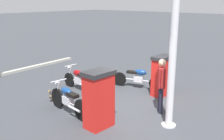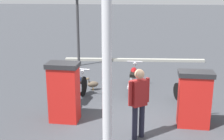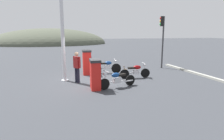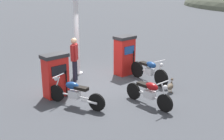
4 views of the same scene
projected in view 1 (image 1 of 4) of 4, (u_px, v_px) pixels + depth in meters
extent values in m
plane|color=#383A3F|center=(135.00, 108.00, 8.62)|extent=(120.00, 120.00, 0.00)
cube|color=red|center=(162.00, 77.00, 9.69)|extent=(0.48, 0.82, 1.35)
cube|color=black|center=(157.00, 68.00, 9.77)|extent=(0.05, 0.56, 0.32)
cube|color=#262628|center=(163.00, 57.00, 9.50)|extent=(0.53, 0.90, 0.12)
cylinder|color=black|center=(152.00, 82.00, 9.76)|extent=(0.05, 0.05, 0.88)
cube|color=red|center=(99.00, 102.00, 7.20)|extent=(0.54, 0.77, 1.49)
cube|color=#1E478C|center=(92.00, 88.00, 7.29)|extent=(0.05, 0.53, 0.32)
cube|color=#262628|center=(98.00, 73.00, 6.99)|extent=(0.60, 0.85, 0.12)
cylinder|color=black|center=(85.00, 109.00, 7.30)|extent=(0.05, 0.05, 0.97)
cylinder|color=black|center=(156.00, 84.00, 10.23)|extent=(0.56, 0.23, 0.56)
cylinder|color=black|center=(120.00, 79.00, 10.83)|extent=(0.56, 0.23, 0.56)
cube|color=silver|center=(139.00, 79.00, 10.49)|extent=(0.40, 0.30, 0.24)
cylinder|color=silver|center=(137.00, 80.00, 10.52)|extent=(1.11, 0.38, 0.05)
ellipsoid|color=navy|center=(141.00, 72.00, 10.39)|extent=(0.52, 0.35, 0.24)
cube|color=black|center=(132.00, 72.00, 10.53)|extent=(0.48, 0.32, 0.10)
cylinder|color=silver|center=(156.00, 76.00, 10.17)|extent=(0.26, 0.11, 0.57)
cylinder|color=silver|center=(154.00, 68.00, 10.12)|extent=(0.20, 0.55, 0.04)
sphere|color=silver|center=(156.00, 71.00, 10.11)|extent=(0.17, 0.17, 0.14)
cylinder|color=silver|center=(125.00, 78.00, 10.85)|extent=(0.55, 0.23, 0.07)
cylinder|color=black|center=(58.00, 98.00, 8.62)|extent=(0.66, 0.16, 0.65)
cylinder|color=black|center=(81.00, 110.00, 7.66)|extent=(0.66, 0.16, 0.65)
cube|color=silver|center=(68.00, 100.00, 8.15)|extent=(0.38, 0.25, 0.24)
cylinder|color=silver|center=(69.00, 102.00, 8.13)|extent=(0.99, 0.18, 0.05)
ellipsoid|color=navy|center=(66.00, 91.00, 8.13)|extent=(0.50, 0.28, 0.24)
cube|color=black|center=(72.00, 95.00, 7.89)|extent=(0.46, 0.26, 0.10)
cylinder|color=silver|center=(58.00, 90.00, 8.51)|extent=(0.26, 0.07, 0.57)
cylinder|color=silver|center=(59.00, 81.00, 8.37)|extent=(0.11, 0.56, 0.04)
sphere|color=silver|center=(57.00, 83.00, 8.48)|extent=(0.16, 0.16, 0.14)
cylinder|color=silver|center=(74.00, 109.00, 7.73)|extent=(0.55, 0.14, 0.07)
cylinder|color=black|center=(69.00, 80.00, 10.73)|extent=(0.57, 0.10, 0.56)
cylinder|color=black|center=(91.00, 87.00, 9.86)|extent=(0.57, 0.10, 0.56)
cube|color=silver|center=(79.00, 80.00, 10.30)|extent=(0.37, 0.22, 0.24)
cylinder|color=silver|center=(80.00, 82.00, 10.28)|extent=(0.98, 0.10, 0.05)
ellipsoid|color=maroon|center=(78.00, 73.00, 10.27)|extent=(0.49, 0.24, 0.24)
cube|color=black|center=(83.00, 76.00, 10.06)|extent=(0.45, 0.22, 0.10)
cylinder|color=silver|center=(70.00, 73.00, 10.62)|extent=(0.26, 0.05, 0.57)
cylinder|color=silver|center=(71.00, 65.00, 10.49)|extent=(0.06, 0.56, 0.04)
sphere|color=silver|center=(69.00, 68.00, 10.58)|extent=(0.15, 0.15, 0.14)
cylinder|color=silver|center=(85.00, 86.00, 9.90)|extent=(0.55, 0.10, 0.07)
cylinder|color=#1E1E2D|center=(161.00, 101.00, 8.15)|extent=(0.18, 0.18, 0.83)
cylinder|color=#1E1E2D|center=(160.00, 98.00, 8.34)|extent=(0.18, 0.18, 0.83)
cube|color=maroon|center=(162.00, 77.00, 8.06)|extent=(0.37, 0.41, 0.62)
cylinder|color=maroon|center=(162.00, 79.00, 7.82)|extent=(0.13, 0.13, 0.58)
cylinder|color=maroon|center=(161.00, 74.00, 8.28)|extent=(0.13, 0.13, 0.58)
sphere|color=tan|center=(162.00, 63.00, 7.94)|extent=(0.32, 0.32, 0.23)
ellipsoid|color=brown|center=(53.00, 95.00, 9.18)|extent=(0.30, 0.43, 0.21)
cylinder|color=brown|center=(50.00, 95.00, 9.05)|extent=(0.08, 0.08, 0.15)
sphere|color=brown|center=(50.00, 91.00, 8.98)|extent=(0.12, 0.12, 0.10)
cone|color=orange|center=(48.00, 92.00, 8.93)|extent=(0.06, 0.07, 0.04)
cone|color=brown|center=(56.00, 93.00, 9.33)|extent=(0.09, 0.09, 0.07)
cylinder|color=orange|center=(54.00, 100.00, 9.21)|extent=(0.02, 0.02, 0.11)
cylinder|color=orange|center=(52.00, 99.00, 9.24)|extent=(0.02, 0.02, 0.11)
cylinder|color=silver|center=(173.00, 42.00, 6.84)|extent=(0.20, 0.20, 4.71)
cylinder|color=silver|center=(168.00, 125.00, 7.44)|extent=(0.40, 0.40, 0.04)
cube|color=#9E9E93|center=(19.00, 70.00, 13.00)|extent=(0.58, 6.81, 0.12)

